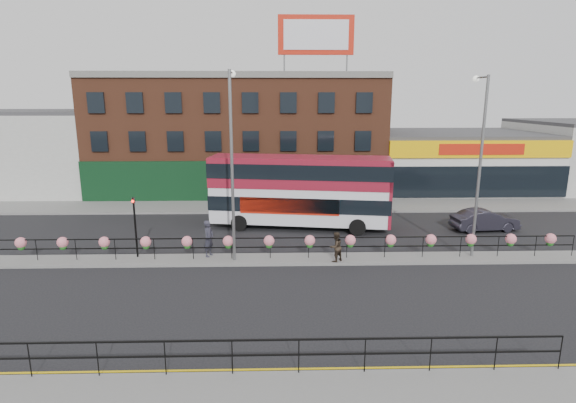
{
  "coord_description": "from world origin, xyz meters",
  "views": [
    {
      "loc": [
        -0.63,
        -22.21,
        8.23
      ],
      "look_at": [
        0.0,
        3.0,
        2.5
      ],
      "focal_mm": 28.0,
      "sensor_mm": 36.0,
      "label": 1
    }
  ],
  "objects_px": {
    "lamp_column_west": "(232,150)",
    "lamp_column_east": "(479,151)",
    "double_decker_bus": "(300,185)",
    "car": "(485,220)",
    "pedestrian_a": "(209,238)",
    "pedestrian_b": "(336,247)"
  },
  "relations": [
    {
      "from": "lamp_column_west",
      "to": "lamp_column_east",
      "type": "relative_size",
      "value": 1.02
    },
    {
      "from": "double_decker_bus",
      "to": "car",
      "type": "height_order",
      "value": "double_decker_bus"
    },
    {
      "from": "pedestrian_a",
      "to": "lamp_column_east",
      "type": "relative_size",
      "value": 0.21
    },
    {
      "from": "pedestrian_b",
      "to": "lamp_column_east",
      "type": "bearing_deg",
      "value": 150.63
    },
    {
      "from": "car",
      "to": "pedestrian_a",
      "type": "height_order",
      "value": "pedestrian_a"
    },
    {
      "from": "car",
      "to": "double_decker_bus",
      "type": "bearing_deg",
      "value": 78.59
    },
    {
      "from": "pedestrian_a",
      "to": "lamp_column_west",
      "type": "distance_m",
      "value": 4.89
    },
    {
      "from": "pedestrian_a",
      "to": "pedestrian_b",
      "type": "relative_size",
      "value": 1.24
    },
    {
      "from": "car",
      "to": "lamp_column_west",
      "type": "relative_size",
      "value": 0.46
    },
    {
      "from": "double_decker_bus",
      "to": "lamp_column_east",
      "type": "distance_m",
      "value": 10.95
    },
    {
      "from": "pedestrian_b",
      "to": "lamp_column_west",
      "type": "bearing_deg",
      "value": -42.84
    },
    {
      "from": "car",
      "to": "lamp_column_west",
      "type": "distance_m",
      "value": 17.17
    },
    {
      "from": "lamp_column_east",
      "to": "double_decker_bus",
      "type": "bearing_deg",
      "value": 146.06
    },
    {
      "from": "lamp_column_west",
      "to": "lamp_column_east",
      "type": "height_order",
      "value": "lamp_column_west"
    },
    {
      "from": "car",
      "to": "pedestrian_b",
      "type": "height_order",
      "value": "pedestrian_b"
    },
    {
      "from": "car",
      "to": "lamp_column_east",
      "type": "height_order",
      "value": "lamp_column_east"
    },
    {
      "from": "double_decker_bus",
      "to": "pedestrian_a",
      "type": "bearing_deg",
      "value": -131.32
    },
    {
      "from": "pedestrian_b",
      "to": "lamp_column_east",
      "type": "height_order",
      "value": "lamp_column_east"
    },
    {
      "from": "double_decker_bus",
      "to": "car",
      "type": "bearing_deg",
      "value": -4.86
    },
    {
      "from": "double_decker_bus",
      "to": "pedestrian_b",
      "type": "distance_m",
      "value": 7.23
    },
    {
      "from": "double_decker_bus",
      "to": "pedestrian_a",
      "type": "relative_size",
      "value": 6.12
    },
    {
      "from": "lamp_column_east",
      "to": "car",
      "type": "bearing_deg",
      "value": 58.39
    }
  ]
}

